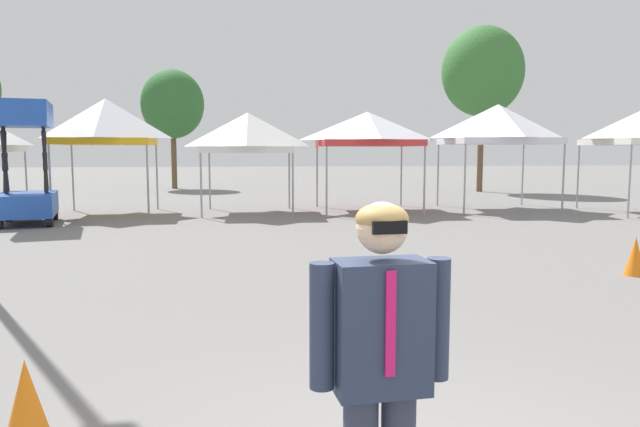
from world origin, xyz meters
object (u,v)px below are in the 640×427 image
Objects in this scene: canopy_tent_behind_left at (106,122)px; tree_behind_tents_right at (173,104)px; scissor_lift at (26,186)px; tree_behind_tents_center at (483,72)px; traffic_cone_near_barrier at (26,402)px; traffic_cone_lot_center at (635,256)px; canopy_tent_far_right at (367,129)px; canopy_tent_left_of_center at (248,133)px; person_foreground at (380,367)px; canopy_tent_far_left at (498,124)px.

canopy_tent_behind_left is 0.58× the size of tree_behind_tents_right.
scissor_lift is at bearing -98.20° from tree_behind_tents_right.
tree_behind_tents_center reaches higher than traffic_cone_near_barrier.
canopy_tent_behind_left is 5.72× the size of traffic_cone_lot_center.
canopy_tent_far_right is 0.42× the size of tree_behind_tents_center.
scissor_lift reaches higher than canopy_tent_left_of_center.
traffic_cone_near_barrier is (-2.09, 1.55, -0.73)m from person_foreground.
traffic_cone_lot_center is (-5.04, -18.88, -5.40)m from tree_behind_tents_center.
tree_behind_tents_right reaches higher than traffic_cone_near_barrier.
tree_behind_tents_center is at bearing -15.90° from tree_behind_tents_right.
canopy_tent_left_of_center is at bearing 84.08° from traffic_cone_near_barrier.
traffic_cone_lot_center is at bearing -104.93° from tree_behind_tents_center.
traffic_cone_near_barrier is at bearing -118.43° from tree_behind_tents_center.
canopy_tent_behind_left is at bearing 179.39° from canopy_tent_far_left.
canopy_tent_far_right reaches higher than traffic_cone_near_barrier.
traffic_cone_lot_center is at bearing -101.78° from canopy_tent_far_left.
person_foreground is at bearing -36.58° from traffic_cone_near_barrier.
canopy_tent_far_right is at bearing -131.29° from tree_behind_tents_center.
canopy_tent_far_left is 10.93m from traffic_cone_lot_center.
tree_behind_tents_center reaches higher than tree_behind_tents_right.
tree_behind_tents_right is 28.14m from traffic_cone_near_barrier.
canopy_tent_left_of_center is at bearing 120.50° from traffic_cone_lot_center.
traffic_cone_near_barrier is (-5.46, -15.23, -2.39)m from canopy_tent_far_right.
traffic_cone_near_barrier is (-7.67, -4.60, -0.01)m from traffic_cone_lot_center.
canopy_tent_behind_left reaches higher than traffic_cone_lot_center.
canopy_tent_far_right is at bearing 70.27° from traffic_cone_near_barrier.
scissor_lift is at bearing -166.21° from canopy_tent_far_right.
tree_behind_tents_center is (11.16, 8.50, 3.17)m from canopy_tent_left_of_center.
traffic_cone_lot_center is at bearing -66.74° from tree_behind_tents_right.
canopy_tent_left_of_center is at bearing -2.02° from canopy_tent_behind_left.
canopy_tent_behind_left is 1.13× the size of canopy_tent_left_of_center.
canopy_tent_behind_left reaches higher than scissor_lift.
canopy_tent_far_left is 1.98× the size of person_foreground.
canopy_tent_far_left is (4.38, -0.23, 0.17)m from canopy_tent_far_right.
tree_behind_tents_right is (0.54, 12.61, 1.49)m from canopy_tent_behind_left.
traffic_cone_lot_center is (12.10, -8.20, -0.73)m from scissor_lift.
tree_behind_tents_right is at bearing 113.26° from traffic_cone_lot_center.
canopy_tent_far_right is 4.39m from canopy_tent_far_left.
tree_behind_tents_right reaches higher than traffic_cone_lot_center.
scissor_lift is (-1.62, -2.34, -1.83)m from canopy_tent_behind_left.
person_foreground is at bearing -81.52° from tree_behind_tents_right.
tree_behind_tents_right is at bearing 87.56° from canopy_tent_behind_left.
canopy_tent_far_left is at bearing 8.77° from scissor_lift.
tree_behind_tents_right reaches higher than canopy_tent_left_of_center.
canopy_tent_left_of_center is 0.52× the size of tree_behind_tents_right.
scissor_lift is 5.50× the size of traffic_cone_near_barrier.
canopy_tent_behind_left reaches higher than canopy_tent_far_right.
traffic_cone_near_barrier is (2.28, -27.75, -4.07)m from tree_behind_tents_right.
person_foreground is at bearing -115.09° from canopy_tent_far_left.
canopy_tent_behind_left is at bearing -151.75° from tree_behind_tents_center.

